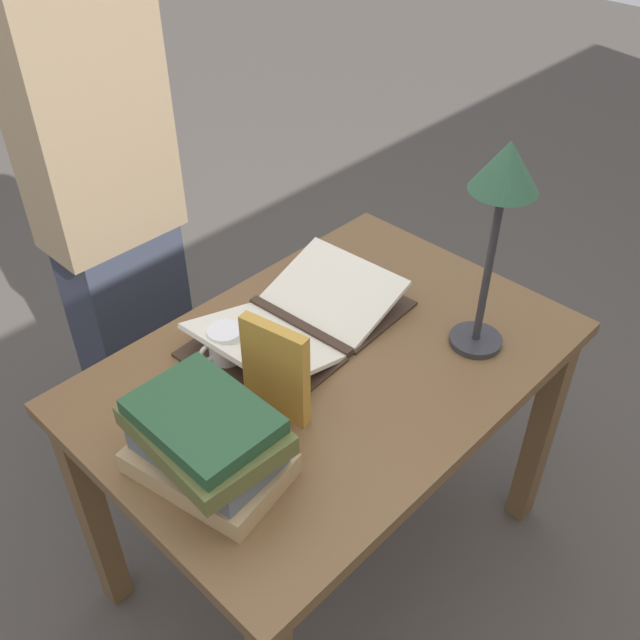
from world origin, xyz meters
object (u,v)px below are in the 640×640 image
object	(u,v)px
coffee_mug	(225,345)
open_book	(300,321)
book_standing_upright	(276,371)
book_stack_tall	(207,442)
reading_lamp	(502,191)
person_reader	(112,226)

from	to	relation	value
coffee_mug	open_book	bearing A→B (deg)	167.46
open_book	book_standing_upright	bearing A→B (deg)	31.76
open_book	book_stack_tall	bearing A→B (deg)	19.68
book_standing_upright	coffee_mug	distance (m)	0.21
reading_lamp	person_reader	distance (m)	1.07
open_book	person_reader	bearing A→B (deg)	-83.97
book_stack_tall	coffee_mug	size ratio (longest dim) A/B	3.06
book_standing_upright	coffee_mug	xyz separation A→B (m)	(-0.03, -0.20, -0.07)
open_book	book_standing_upright	world-z (taller)	book_standing_upright
book_stack_tall	reading_lamp	bearing A→B (deg)	167.43
book_standing_upright	reading_lamp	size ratio (longest dim) A/B	0.45
book_standing_upright	person_reader	distance (m)	0.79
book_stack_tall	coffee_mug	xyz separation A→B (m)	(-0.23, -0.23, -0.04)
reading_lamp	coffee_mug	size ratio (longest dim) A/B	4.76
book_stack_tall	reading_lamp	size ratio (longest dim) A/B	0.64
open_book	book_stack_tall	distance (m)	0.46
reading_lamp	person_reader	xyz separation A→B (m)	(0.36, -0.95, -0.33)
open_book	reading_lamp	distance (m)	0.56
book_standing_upright	reading_lamp	distance (m)	0.58
coffee_mug	person_reader	size ratio (longest dim) A/B	0.06
book_standing_upright	person_reader	world-z (taller)	person_reader
book_stack_tall	book_standing_upright	world-z (taller)	book_standing_upright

